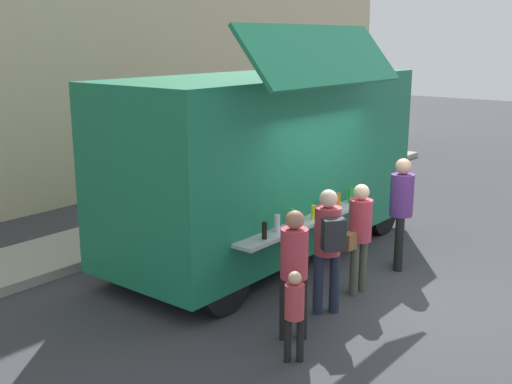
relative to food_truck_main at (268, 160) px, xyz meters
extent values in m
plane|color=#38383D|center=(-0.16, -2.48, -1.64)|extent=(60.00, 60.00, 0.00)
cube|color=#19734D|center=(0.00, 0.02, 0.02)|extent=(5.90, 2.23, 2.70)
cube|color=#19734D|center=(-0.59, -1.41, 1.71)|extent=(3.24, 0.71, 0.82)
cube|color=black|center=(-0.59, -1.02, 0.34)|extent=(3.08, 0.11, 1.22)
cube|color=#B7B7BC|center=(-0.59, -1.24, -0.68)|extent=(3.24, 0.36, 0.05)
cylinder|color=black|center=(-1.76, -1.28, -0.54)|extent=(0.07, 0.07, 0.23)
cylinder|color=silver|center=(-1.38, -1.21, -0.54)|extent=(0.08, 0.08, 0.23)
cylinder|color=green|center=(-1.00, -1.21, -0.54)|extent=(0.08, 0.08, 0.24)
cylinder|color=yellow|center=(-0.58, -1.28, -0.55)|extent=(0.07, 0.07, 0.21)
cylinder|color=green|center=(-0.19, -1.21, -0.54)|extent=(0.08, 0.08, 0.23)
cylinder|color=orange|center=(0.19, -1.23, -0.53)|extent=(0.07, 0.07, 0.24)
cylinder|color=green|center=(0.60, -1.21, -0.53)|extent=(0.08, 0.08, 0.24)
cube|color=black|center=(2.89, 0.03, 0.50)|extent=(0.09, 1.87, 1.19)
cylinder|color=black|center=(2.23, 0.98, -1.19)|extent=(0.90, 0.28, 0.90)
cylinder|color=black|center=(2.24, -0.92, -1.19)|extent=(0.90, 0.28, 0.90)
cylinder|color=black|center=(-2.25, 0.96, -1.19)|extent=(0.90, 0.28, 0.90)
cylinder|color=black|center=(-2.24, -0.94, -1.19)|extent=(0.90, 0.28, 0.90)
cylinder|color=#305F3A|center=(4.10, 2.32, -1.13)|extent=(0.60, 0.60, 1.01)
cylinder|color=#48493E|center=(-0.62, -2.01, -1.24)|extent=(0.12, 0.12, 0.79)
cylinder|color=#48493E|center=(-0.41, -2.03, -1.24)|extent=(0.12, 0.12, 0.79)
cylinder|color=#B43645|center=(-0.51, -2.02, -0.55)|extent=(0.33, 0.33, 0.60)
sphere|color=beige|center=(-0.51, -2.02, -0.14)|extent=(0.22, 0.22, 0.22)
cube|color=brown|center=(-0.77, -2.00, -0.80)|extent=(0.20, 0.15, 0.23)
cylinder|color=#1C2538|center=(-1.46, -1.95, -1.22)|extent=(0.13, 0.13, 0.83)
cylinder|color=#1C2538|center=(-1.30, -2.10, -1.22)|extent=(0.13, 0.13, 0.83)
cylinder|color=#A93942|center=(-1.38, -2.02, -0.49)|extent=(0.34, 0.34, 0.63)
sphere|color=beige|center=(-1.38, -2.02, -0.06)|extent=(0.23, 0.23, 0.23)
cube|color=#22252A|center=(-1.55, -2.22, -0.46)|extent=(0.33, 0.32, 0.41)
cylinder|color=black|center=(-2.33, -2.04, -1.24)|extent=(0.13, 0.13, 0.80)
cylinder|color=black|center=(-2.19, -2.19, -1.24)|extent=(0.13, 0.13, 0.80)
cylinder|color=#B43745|center=(-2.26, -2.12, -0.54)|extent=(0.33, 0.33, 0.60)
sphere|color=#A16C52|center=(-2.26, -2.12, -0.12)|extent=(0.22, 0.22, 0.22)
cylinder|color=black|center=(0.66, -2.07, -1.20)|extent=(0.14, 0.14, 0.87)
cylinder|color=black|center=(0.87, -1.98, -1.20)|extent=(0.14, 0.14, 0.87)
cylinder|color=#572D76|center=(0.76, -2.03, -0.43)|extent=(0.36, 0.36, 0.66)
sphere|color=#D9A284|center=(0.76, -2.03, 0.02)|extent=(0.24, 0.24, 0.24)
cylinder|color=black|center=(-2.76, -2.39, -1.37)|extent=(0.08, 0.08, 0.53)
cylinder|color=black|center=(-2.66, -2.49, -1.37)|extent=(0.08, 0.08, 0.53)
cylinder|color=#B13A43|center=(-2.71, -2.44, -0.90)|extent=(0.22, 0.22, 0.40)
sphere|color=tan|center=(-2.71, -2.44, -0.63)|extent=(0.15, 0.15, 0.15)
camera|label=1|loc=(-8.03, -6.12, 1.94)|focal=44.03mm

